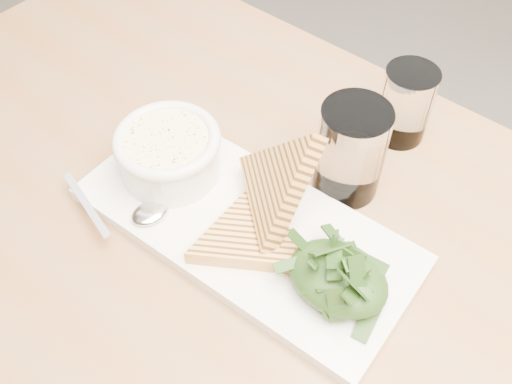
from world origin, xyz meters
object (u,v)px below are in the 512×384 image
Objects in this scene: table_top at (234,297)px; soup_bowl at (170,157)px; platter at (245,226)px; glass_far at (405,104)px; glass_near at (351,151)px.

soup_bowl is at bearing 153.32° from table_top.
glass_far is at bearing 74.65° from platter.
platter is (-0.03, 0.07, 0.03)m from table_top.
platter is at bearing -114.13° from glass_near.
table_top is 0.21m from glass_near.
glass_near is 0.12m from glass_far.
glass_near is at bearing 83.46° from table_top.
table_top is 12.31× the size of glass_far.
table_top is at bearing -63.05° from platter.
soup_bowl is 1.16× the size of glass_far.
soup_bowl is (-0.15, 0.08, 0.06)m from table_top.
table_top is 0.32m from glass_far.
glass_far is (0.01, 0.12, -0.01)m from glass_near.
soup_bowl is 0.30m from glass_far.
soup_bowl is (-0.12, 0.01, 0.03)m from platter.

